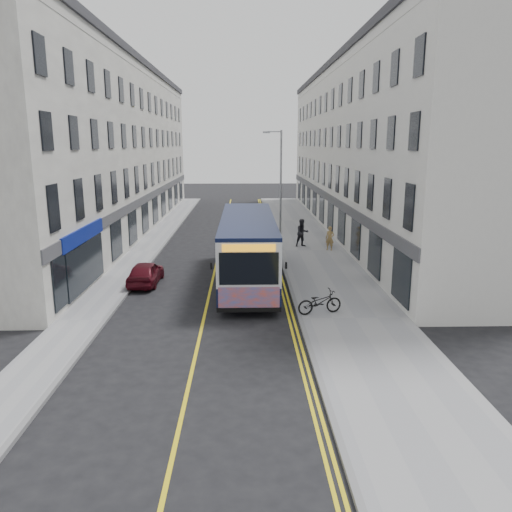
{
  "coord_description": "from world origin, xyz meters",
  "views": [
    {
      "loc": [
        1.7,
        -20.58,
        7.16
      ],
      "look_at": [
        2.29,
        3.86,
        1.6
      ],
      "focal_mm": 35.0,
      "sensor_mm": 36.0,
      "label": 1
    }
  ],
  "objects_px": {
    "streetlamp": "(280,184)",
    "pedestrian_far": "(302,233)",
    "car_white": "(258,221)",
    "pedestrian_near": "(330,238)",
    "car_maroon": "(146,273)",
    "city_bus": "(248,247)",
    "bicycle": "(320,302)"
  },
  "relations": [
    {
      "from": "city_bus",
      "to": "car_white",
      "type": "relative_size",
      "value": 2.6
    },
    {
      "from": "car_white",
      "to": "car_maroon",
      "type": "relative_size",
      "value": 1.27
    },
    {
      "from": "streetlamp",
      "to": "pedestrian_far",
      "type": "bearing_deg",
      "value": -22.73
    },
    {
      "from": "pedestrian_far",
      "to": "car_white",
      "type": "bearing_deg",
      "value": 95.37
    },
    {
      "from": "car_white",
      "to": "car_maroon",
      "type": "height_order",
      "value": "car_white"
    },
    {
      "from": "pedestrian_near",
      "to": "car_maroon",
      "type": "distance_m",
      "value": 13.24
    },
    {
      "from": "pedestrian_far",
      "to": "car_maroon",
      "type": "bearing_deg",
      "value": -152.02
    },
    {
      "from": "pedestrian_near",
      "to": "city_bus",
      "type": "bearing_deg",
      "value": -102.91
    },
    {
      "from": "pedestrian_far",
      "to": "car_maroon",
      "type": "distance_m",
      "value": 12.76
    },
    {
      "from": "streetlamp",
      "to": "car_white",
      "type": "bearing_deg",
      "value": 101.43
    },
    {
      "from": "pedestrian_far",
      "to": "car_white",
      "type": "xyz_separation_m",
      "value": [
        -2.9,
        7.3,
        -0.32
      ]
    },
    {
      "from": "pedestrian_near",
      "to": "car_white",
      "type": "height_order",
      "value": "pedestrian_near"
    },
    {
      "from": "city_bus",
      "to": "car_white",
      "type": "xyz_separation_m",
      "value": [
        0.94,
        15.79,
        -1.13
      ]
    },
    {
      "from": "bicycle",
      "to": "car_white",
      "type": "height_order",
      "value": "car_white"
    },
    {
      "from": "bicycle",
      "to": "car_maroon",
      "type": "relative_size",
      "value": 0.54
    },
    {
      "from": "pedestrian_far",
      "to": "car_maroon",
      "type": "height_order",
      "value": "pedestrian_far"
    },
    {
      "from": "bicycle",
      "to": "streetlamp",
      "type": "bearing_deg",
      "value": -12.25
    },
    {
      "from": "city_bus",
      "to": "car_maroon",
      "type": "height_order",
      "value": "city_bus"
    },
    {
      "from": "streetlamp",
      "to": "pedestrian_far",
      "type": "relative_size",
      "value": 4.19
    },
    {
      "from": "bicycle",
      "to": "pedestrian_far",
      "type": "height_order",
      "value": "pedestrian_far"
    },
    {
      "from": "bicycle",
      "to": "car_maroon",
      "type": "bearing_deg",
      "value": 43.37
    },
    {
      "from": "streetlamp",
      "to": "pedestrian_near",
      "type": "distance_m",
      "value": 5.14
    },
    {
      "from": "pedestrian_far",
      "to": "car_white",
      "type": "height_order",
      "value": "pedestrian_far"
    },
    {
      "from": "streetlamp",
      "to": "bicycle",
      "type": "height_order",
      "value": "streetlamp"
    },
    {
      "from": "city_bus",
      "to": "bicycle",
      "type": "height_order",
      "value": "city_bus"
    },
    {
      "from": "city_bus",
      "to": "pedestrian_far",
      "type": "bearing_deg",
      "value": 65.64
    },
    {
      "from": "city_bus",
      "to": "pedestrian_far",
      "type": "height_order",
      "value": "city_bus"
    },
    {
      "from": "pedestrian_far",
      "to": "bicycle",
      "type": "bearing_deg",
      "value": -109.84
    },
    {
      "from": "streetlamp",
      "to": "bicycle",
      "type": "distance_m",
      "value": 15.14
    },
    {
      "from": "car_white",
      "to": "streetlamp",
      "type": "bearing_deg",
      "value": -70.6
    },
    {
      "from": "bicycle",
      "to": "pedestrian_far",
      "type": "bearing_deg",
      "value": -18.5
    },
    {
      "from": "city_bus",
      "to": "pedestrian_near",
      "type": "height_order",
      "value": "city_bus"
    }
  ]
}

